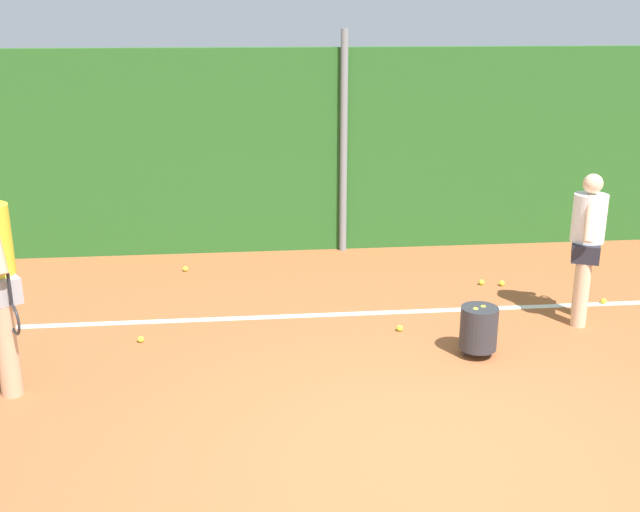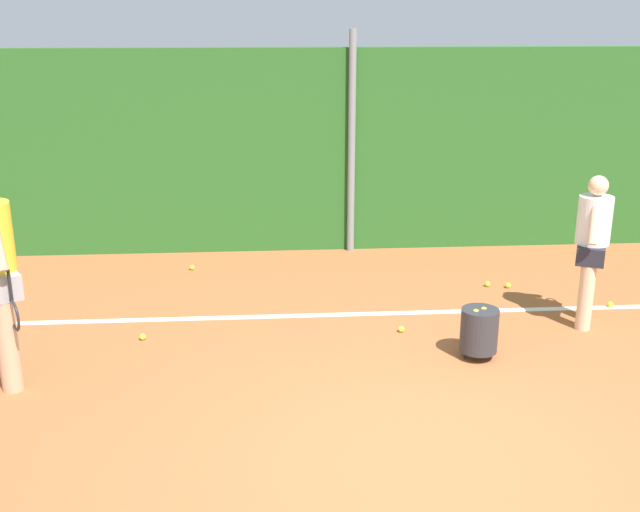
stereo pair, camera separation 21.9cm
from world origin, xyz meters
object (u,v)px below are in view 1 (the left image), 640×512
tennis_ball_3 (604,301)px  tennis_ball_2 (141,339)px  player_midcourt (587,240)px  tennis_ball_8 (400,328)px  tennis_ball_5 (185,269)px  tennis_ball_0 (502,283)px  tennis_ball_10 (482,282)px  ball_hopper (479,328)px

tennis_ball_3 → tennis_ball_2: bearing=-174.0°
tennis_ball_2 → tennis_ball_3: bearing=6.0°
player_midcourt → tennis_ball_8: 2.17m
player_midcourt → tennis_ball_5: bearing=88.7°
tennis_ball_2 → tennis_ball_0: bearing=16.5°
tennis_ball_10 → tennis_ball_2: bearing=-161.8°
player_midcourt → ball_hopper: 1.67m
tennis_ball_2 → tennis_ball_10: bearing=18.2°
tennis_ball_3 → tennis_ball_8: (-2.48, -0.53, 0.00)m
tennis_ball_2 → player_midcourt: bearing=1.4°
tennis_ball_3 → tennis_ball_8: same height
player_midcourt → tennis_ball_0: 1.50m
tennis_ball_0 → tennis_ball_5: 3.99m
tennis_ball_2 → ball_hopper: bearing=-11.2°
tennis_ball_0 → tennis_ball_3: (0.96, -0.70, 0.00)m
ball_hopper → tennis_ball_10: bearing=71.4°
tennis_ball_0 → tennis_ball_10: bearing=165.6°
player_midcourt → tennis_ball_3: (0.50, 0.42, -0.87)m
player_midcourt → tennis_ball_0: size_ratio=24.39×
tennis_ball_2 → tennis_ball_5: bearing=82.1°
tennis_ball_2 → tennis_ball_8: same height
tennis_ball_5 → tennis_ball_2: bearing=-97.9°
tennis_ball_2 → tennis_ball_10: same height
ball_hopper → tennis_ball_10: (0.66, 1.95, -0.26)m
ball_hopper → tennis_ball_3: 2.22m
tennis_ball_2 → tennis_ball_3: (5.14, 0.54, 0.00)m
tennis_ball_3 → tennis_ball_10: 1.42m
player_midcourt → tennis_ball_0: player_midcourt is taller
ball_hopper → player_midcourt: bearing=29.4°
tennis_ball_10 → ball_hopper: bearing=-108.6°
tennis_ball_2 → tennis_ball_5: 2.21m
tennis_ball_0 → tennis_ball_2: same height
tennis_ball_10 → tennis_ball_3: bearing=-32.5°
tennis_ball_8 → tennis_ball_0: bearing=39.0°
ball_hopper → tennis_ball_3: ball_hopper is taller
ball_hopper → tennis_ball_5: (-2.99, 2.84, -0.26)m
tennis_ball_2 → tennis_ball_5: same height
tennis_ball_3 → tennis_ball_5: 5.11m
tennis_ball_5 → tennis_ball_8: 3.21m
tennis_ball_2 → tennis_ball_8: (2.66, 0.01, 0.00)m
tennis_ball_5 → tennis_ball_8: same height
player_midcourt → tennis_ball_10: bearing=54.8°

